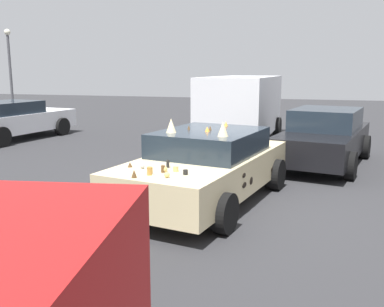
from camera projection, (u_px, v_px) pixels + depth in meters
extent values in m
plane|color=#2D2D30|center=(207.00, 201.00, 8.21)|extent=(60.00, 60.00, 0.00)
cube|color=beige|center=(207.00, 171.00, 8.10)|extent=(4.72, 2.63, 0.63)
cube|color=#1E2833|center=(210.00, 142.00, 8.07)|extent=(2.32, 2.04, 0.44)
cylinder|color=black|center=(225.00, 213.00, 6.52)|extent=(0.67, 0.34, 0.64)
cylinder|color=black|center=(123.00, 197.00, 7.36)|extent=(0.67, 0.34, 0.64)
cylinder|color=black|center=(277.00, 174.00, 8.94)|extent=(0.67, 0.34, 0.64)
cylinder|color=black|center=(196.00, 166.00, 9.77)|extent=(0.67, 0.34, 0.64)
ellipsoid|color=black|center=(189.00, 151.00, 9.39)|extent=(0.14, 0.05, 0.15)
ellipsoid|color=black|center=(244.00, 185.00, 7.26)|extent=(0.19, 0.06, 0.10)
ellipsoid|color=black|center=(272.00, 170.00, 8.68)|extent=(0.17, 0.05, 0.10)
ellipsoid|color=black|center=(124.00, 176.00, 7.29)|extent=(0.13, 0.04, 0.16)
ellipsoid|color=black|center=(192.00, 152.00, 9.52)|extent=(0.20, 0.06, 0.13)
ellipsoid|color=black|center=(205.00, 144.00, 10.07)|extent=(0.13, 0.04, 0.13)
ellipsoid|color=black|center=(244.00, 175.00, 7.20)|extent=(0.15, 0.05, 0.08)
ellipsoid|color=black|center=(279.00, 166.00, 9.13)|extent=(0.14, 0.05, 0.11)
ellipsoid|color=black|center=(251.00, 181.00, 7.56)|extent=(0.15, 0.05, 0.14)
cone|color=silver|center=(151.00, 171.00, 6.46)|extent=(0.12, 0.12, 0.13)
sphere|color=tan|center=(167.00, 175.00, 6.30)|extent=(0.08, 0.08, 0.08)
cylinder|color=#51381E|center=(163.00, 169.00, 6.61)|extent=(0.08, 0.08, 0.11)
cone|color=#51381E|center=(134.00, 174.00, 6.29)|extent=(0.10, 0.10, 0.12)
sphere|color=gray|center=(142.00, 167.00, 6.87)|extent=(0.06, 0.06, 0.06)
cylinder|color=black|center=(168.00, 164.00, 6.93)|extent=(0.06, 0.06, 0.12)
cylinder|color=tan|center=(176.00, 169.00, 6.67)|extent=(0.09, 0.09, 0.08)
cone|color=#51381E|center=(130.00, 165.00, 6.97)|extent=(0.11, 0.11, 0.08)
sphere|color=tan|center=(164.00, 169.00, 6.63)|extent=(0.10, 0.10, 0.10)
cylinder|color=#A87A38|center=(150.00, 171.00, 6.44)|extent=(0.12, 0.12, 0.12)
cylinder|color=black|center=(185.00, 172.00, 6.47)|extent=(0.10, 0.10, 0.07)
cone|color=orange|center=(226.00, 124.00, 8.63)|extent=(0.09, 0.09, 0.09)
cone|color=#51381E|center=(189.00, 127.00, 8.13)|extent=(0.07, 0.07, 0.09)
cone|color=#51381E|center=(210.00, 128.00, 8.04)|extent=(0.09, 0.09, 0.09)
cone|color=orange|center=(207.00, 129.00, 7.87)|extent=(0.10, 0.10, 0.09)
cone|color=tan|center=(223.00, 128.00, 8.04)|extent=(0.11, 0.11, 0.10)
cone|color=beige|center=(223.00, 129.00, 7.29)|extent=(0.18, 0.18, 0.25)
cone|color=beige|center=(171.00, 126.00, 7.74)|extent=(0.18, 0.18, 0.25)
cube|color=silver|center=(242.00, 105.00, 14.72)|extent=(5.19, 2.18, 1.91)
cube|color=#1E2833|center=(252.00, 91.00, 16.32)|extent=(0.18, 1.76, 0.69)
cylinder|color=black|center=(224.00, 125.00, 16.64)|extent=(0.73, 0.27, 0.72)
cylinder|color=black|center=(277.00, 127.00, 16.01)|extent=(0.73, 0.27, 0.72)
cylinder|color=black|center=(200.00, 136.00, 13.77)|extent=(0.73, 0.27, 0.72)
cylinder|color=black|center=(264.00, 140.00, 13.15)|extent=(0.73, 0.27, 0.72)
cube|color=black|center=(324.00, 142.00, 11.25)|extent=(4.65, 2.57, 0.65)
cube|color=#1E2833|center=(326.00, 119.00, 11.24)|extent=(2.27, 1.94, 0.53)
cylinder|color=black|center=(351.00, 166.00, 9.72)|extent=(0.68, 0.35, 0.65)
cylinder|color=black|center=(275.00, 158.00, 10.52)|extent=(0.68, 0.35, 0.65)
cylinder|color=black|center=(365.00, 147.00, 12.08)|extent=(0.68, 0.35, 0.65)
cylinder|color=black|center=(303.00, 142.00, 12.88)|extent=(0.68, 0.35, 0.65)
cylinder|color=black|center=(52.00, 279.00, 4.49)|extent=(0.66, 0.31, 0.63)
cube|color=white|center=(15.00, 122.00, 15.43)|extent=(4.80, 2.42, 0.65)
cube|color=#1E2833|center=(6.00, 108.00, 15.04)|extent=(2.32, 1.91, 0.43)
cylinder|color=black|center=(26.00, 124.00, 17.12)|extent=(0.68, 0.32, 0.66)
cylinder|color=black|center=(62.00, 127.00, 16.38)|extent=(0.68, 0.32, 0.66)
cylinder|color=black|center=(1.00, 137.00, 13.84)|extent=(0.68, 0.32, 0.66)
cylinder|color=#4C4C51|center=(11.00, 79.00, 20.08)|extent=(0.12, 0.12, 4.00)
sphere|color=#EAE5C6|center=(7.00, 32.00, 19.68)|extent=(0.28, 0.28, 0.28)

